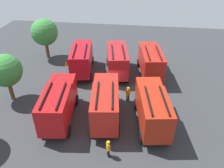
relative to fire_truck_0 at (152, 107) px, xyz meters
The scene contains 14 objects.
ground_plane 6.90m from the fire_truck_0, 43.53° to the left, with size 52.59×52.59×0.00m, color #2D3033.
fire_truck_0 is the anchor object (origin of this frame).
fire_truck_1 9.87m from the fire_truck_0, ahead, with size 7.47×3.56×3.88m.
fire_truck_2 4.55m from the fire_truck_0, 87.21° to the left, with size 7.45×3.47×3.88m.
fire_truck_3 10.68m from the fire_truck_0, 24.89° to the left, with size 7.51×3.75×3.88m.
fire_truck_4 9.09m from the fire_truck_0, 93.00° to the left, with size 7.43×3.41×3.88m.
fire_truck_5 13.16m from the fire_truck_0, 44.55° to the left, with size 7.49×3.65×3.88m.
firefighter_0 4.57m from the fire_truck_0, 35.20° to the left, with size 0.43×0.48×1.79m.
firefighter_1 14.19m from the fire_truck_0, ahead, with size 0.42×0.48×1.60m.
firefighter_2 5.83m from the fire_truck_0, 141.11° to the left, with size 0.48×0.40×1.70m.
tree_1 15.94m from the fire_truck_0, 81.89° to the left, with size 3.56×3.56×5.52m.
tree_2 20.68m from the fire_truck_0, 49.74° to the left, with size 3.91×3.91×6.07m.
traffic_cone_0 15.71m from the fire_truck_0, 46.69° to the left, with size 0.51×0.51×0.72m, color #F2600C.
traffic_cone_1 16.59m from the fire_truck_0, 47.57° to the left, with size 0.49×0.49×0.70m, color #F2600C.
Camera 1 is at (-22.08, -3.00, 15.53)m, focal length 36.44 mm.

